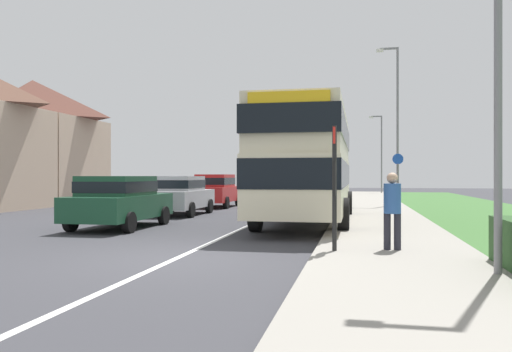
{
  "coord_description": "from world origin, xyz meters",
  "views": [
    {
      "loc": [
        3.47,
        -9.35,
        1.6
      ],
      "look_at": [
        0.73,
        4.29,
        1.6
      ],
      "focal_mm": 35.88,
      "sensor_mm": 36.0,
      "label": 1
    }
  ],
  "objects_px": {
    "bus_stop_sign": "(334,179)",
    "cycle_route_sign": "(398,180)",
    "parked_car_red": "(216,189)",
    "parked_car_silver": "(179,194)",
    "parked_car_dark_green": "(119,199)",
    "street_lamp_mid": "(396,116)",
    "street_lamp_far": "(380,149)",
    "pedestrian_at_stop": "(392,207)",
    "street_lamp_near": "(490,13)",
    "double_decker_bus": "(308,160)"
  },
  "relations": [
    {
      "from": "parked_car_dark_green",
      "to": "street_lamp_mid",
      "type": "height_order",
      "value": "street_lamp_mid"
    },
    {
      "from": "cycle_route_sign",
      "to": "street_lamp_near",
      "type": "bearing_deg",
      "value": -88.37
    },
    {
      "from": "double_decker_bus",
      "to": "bus_stop_sign",
      "type": "bearing_deg",
      "value": -80.27
    },
    {
      "from": "bus_stop_sign",
      "to": "street_lamp_near",
      "type": "relative_size",
      "value": 0.37
    },
    {
      "from": "cycle_route_sign",
      "to": "street_lamp_mid",
      "type": "bearing_deg",
      "value": 86.94
    },
    {
      "from": "street_lamp_far",
      "to": "parked_car_silver",
      "type": "bearing_deg",
      "value": -108.88
    },
    {
      "from": "double_decker_bus",
      "to": "cycle_route_sign",
      "type": "bearing_deg",
      "value": 55.0
    },
    {
      "from": "parked_car_silver",
      "to": "street_lamp_near",
      "type": "distance_m",
      "value": 15.06
    },
    {
      "from": "street_lamp_mid",
      "to": "parked_car_silver",
      "type": "bearing_deg",
      "value": -139.75
    },
    {
      "from": "parked_car_red",
      "to": "cycle_route_sign",
      "type": "relative_size",
      "value": 1.6
    },
    {
      "from": "pedestrian_at_stop",
      "to": "bus_stop_sign",
      "type": "distance_m",
      "value": 1.31
    },
    {
      "from": "parked_car_red",
      "to": "street_lamp_far",
      "type": "xyz_separation_m",
      "value": [
        9.03,
        21.1,
        3.08
      ]
    },
    {
      "from": "bus_stop_sign",
      "to": "street_lamp_mid",
      "type": "height_order",
      "value": "street_lamp_mid"
    },
    {
      "from": "street_lamp_near",
      "to": "street_lamp_far",
      "type": "height_order",
      "value": "street_lamp_near"
    },
    {
      "from": "double_decker_bus",
      "to": "cycle_route_sign",
      "type": "height_order",
      "value": "double_decker_bus"
    },
    {
      "from": "pedestrian_at_stop",
      "to": "street_lamp_near",
      "type": "height_order",
      "value": "street_lamp_near"
    },
    {
      "from": "parked_car_silver",
      "to": "street_lamp_near",
      "type": "xyz_separation_m",
      "value": [
        9.16,
        -11.53,
        3.2
      ]
    },
    {
      "from": "bus_stop_sign",
      "to": "cycle_route_sign",
      "type": "distance_m",
      "value": 11.73
    },
    {
      "from": "double_decker_bus",
      "to": "parked_car_dark_green",
      "type": "xyz_separation_m",
      "value": [
        -5.54,
        -2.64,
        -1.26
      ]
    },
    {
      "from": "street_lamp_mid",
      "to": "cycle_route_sign",
      "type": "bearing_deg",
      "value": -93.06
    },
    {
      "from": "parked_car_silver",
      "to": "street_lamp_mid",
      "type": "relative_size",
      "value": 0.48
    },
    {
      "from": "parked_car_red",
      "to": "parked_car_silver",
      "type": "bearing_deg",
      "value": -90.27
    },
    {
      "from": "parked_car_red",
      "to": "bus_stop_sign",
      "type": "bearing_deg",
      "value": -65.93
    },
    {
      "from": "double_decker_bus",
      "to": "street_lamp_near",
      "type": "height_order",
      "value": "street_lamp_near"
    },
    {
      "from": "parked_car_dark_green",
      "to": "bus_stop_sign",
      "type": "bearing_deg",
      "value": -32.46
    },
    {
      "from": "parked_car_dark_green",
      "to": "parked_car_red",
      "type": "distance_m",
      "value": 10.7
    },
    {
      "from": "parked_car_red",
      "to": "pedestrian_at_stop",
      "type": "bearing_deg",
      "value": -61.87
    },
    {
      "from": "parked_car_red",
      "to": "street_lamp_near",
      "type": "xyz_separation_m",
      "value": [
        9.13,
        -16.89,
        3.16
      ]
    },
    {
      "from": "parked_car_silver",
      "to": "street_lamp_far",
      "type": "xyz_separation_m",
      "value": [
        9.05,
        26.46,
        3.12
      ]
    },
    {
      "from": "street_lamp_far",
      "to": "parked_car_red",
      "type": "bearing_deg",
      "value": -113.17
    },
    {
      "from": "parked_car_dark_green",
      "to": "pedestrian_at_stop",
      "type": "height_order",
      "value": "pedestrian_at_stop"
    },
    {
      "from": "bus_stop_sign",
      "to": "street_lamp_far",
      "type": "xyz_separation_m",
      "value": [
        2.33,
        36.08,
        2.46
      ]
    },
    {
      "from": "street_lamp_mid",
      "to": "street_lamp_far",
      "type": "distance_m",
      "value": 18.79
    },
    {
      "from": "parked_car_silver",
      "to": "street_lamp_near",
      "type": "height_order",
      "value": "street_lamp_near"
    },
    {
      "from": "bus_stop_sign",
      "to": "cycle_route_sign",
      "type": "bearing_deg",
      "value": 79.91
    },
    {
      "from": "double_decker_bus",
      "to": "cycle_route_sign",
      "type": "distance_m",
      "value": 5.7
    },
    {
      "from": "parked_car_dark_green",
      "to": "cycle_route_sign",
      "type": "distance_m",
      "value": 11.41
    },
    {
      "from": "parked_car_silver",
      "to": "bus_stop_sign",
      "type": "xyz_separation_m",
      "value": [
        6.72,
        -9.61,
        0.66
      ]
    },
    {
      "from": "bus_stop_sign",
      "to": "cycle_route_sign",
      "type": "relative_size",
      "value": 1.03
    },
    {
      "from": "parked_car_dark_green",
      "to": "street_lamp_near",
      "type": "xyz_separation_m",
      "value": [
        9.16,
        -6.19,
        3.2
      ]
    },
    {
      "from": "street_lamp_near",
      "to": "street_lamp_mid",
      "type": "xyz_separation_m",
      "value": [
        -0.08,
        19.22,
        0.63
      ]
    },
    {
      "from": "parked_car_silver",
      "to": "pedestrian_at_stop",
      "type": "bearing_deg",
      "value": -49.73
    },
    {
      "from": "parked_car_silver",
      "to": "pedestrian_at_stop",
      "type": "relative_size",
      "value": 2.39
    },
    {
      "from": "cycle_route_sign",
      "to": "street_lamp_far",
      "type": "relative_size",
      "value": 0.36
    },
    {
      "from": "parked_car_silver",
      "to": "double_decker_bus",
      "type": "bearing_deg",
      "value": -25.97
    },
    {
      "from": "parked_car_dark_green",
      "to": "street_lamp_mid",
      "type": "xyz_separation_m",
      "value": [
        9.09,
        13.02,
        3.83
      ]
    },
    {
      "from": "parked_car_silver",
      "to": "bus_stop_sign",
      "type": "height_order",
      "value": "bus_stop_sign"
    },
    {
      "from": "cycle_route_sign",
      "to": "parked_car_red",
      "type": "bearing_deg",
      "value": 158.57
    },
    {
      "from": "cycle_route_sign",
      "to": "street_lamp_near",
      "type": "distance_m",
      "value": 13.72
    },
    {
      "from": "parked_car_dark_green",
      "to": "cycle_route_sign",
      "type": "height_order",
      "value": "cycle_route_sign"
    }
  ]
}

